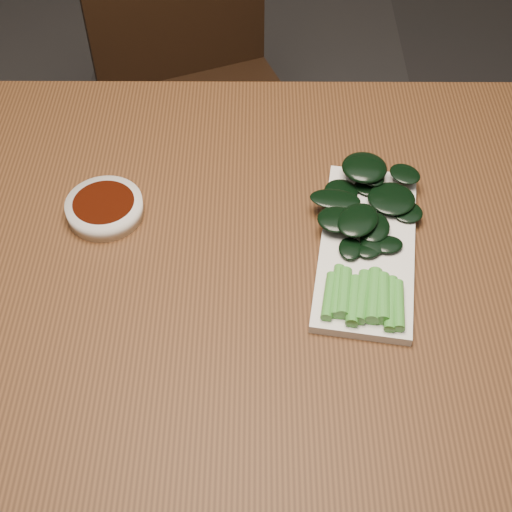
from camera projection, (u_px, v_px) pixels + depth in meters
name	position (u px, v px, depth m)	size (l,w,h in m)	color
ground	(243.00, 478.00, 1.56)	(6.00, 6.00, 0.00)	#2E2C2C
table	(237.00, 288.00, 1.04)	(1.40, 0.80, 0.75)	#4D2C16
chair_far	(197.00, 87.00, 1.66)	(0.55, 0.55, 0.89)	black
sauce_bowl	(105.00, 208.00, 1.02)	(0.11, 0.11, 0.03)	silver
serving_plate	(367.00, 247.00, 0.98)	(0.17, 0.32, 0.01)	silver
gai_lan	(366.00, 229.00, 0.98)	(0.18, 0.33, 0.03)	green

